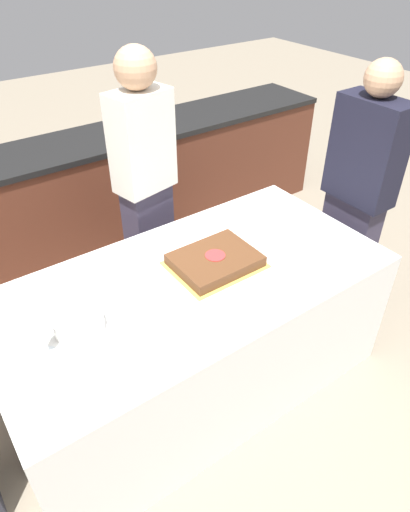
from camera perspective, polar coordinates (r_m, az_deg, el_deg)
name	(u,v)px	position (r m, az deg, el deg)	size (l,w,h in m)	color
ground_plane	(195,378)	(2.80, -1.31, -14.96)	(14.00, 14.00, 0.00)	gray
back_counter	(77,202)	(3.61, -15.69, 6.48)	(4.40, 0.58, 0.92)	#5B2D1E
dining_table	(194,332)	(2.51, -1.43, -9.50)	(1.98, 0.99, 0.77)	white
cake	(215,260)	(2.31, 1.27, -0.55)	(0.45, 0.36, 0.06)	gold
plate_stack	(79,324)	(2.04, -15.47, -8.18)	(0.22, 0.22, 0.06)	white
wine_glass	(43,331)	(1.92, -19.64, -8.77)	(0.06, 0.06, 0.18)	white
side_plate_near_cake	(175,241)	(2.50, -3.75, 1.85)	(0.19, 0.19, 0.00)	white
utensil_pile	(254,318)	(2.03, 6.18, -7.73)	(0.14, 0.11, 0.02)	white
person_cutting_cake	(146,189)	(2.76, -7.42, 8.36)	(0.37, 0.27, 1.70)	#383347
person_seated_right	(357,195)	(2.94, 18.48, 7.23)	(0.20, 0.41, 1.63)	#383347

